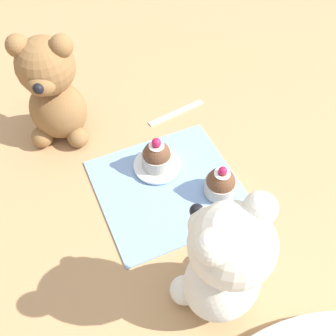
% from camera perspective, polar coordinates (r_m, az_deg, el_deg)
% --- Properties ---
extents(ground_plane, '(4.00, 4.00, 0.00)m').
position_cam_1_polar(ground_plane, '(0.69, -0.00, -2.88)').
color(ground_plane, tan).
extents(knitted_placemat, '(0.24, 0.23, 0.01)m').
position_cam_1_polar(knitted_placemat, '(0.69, -0.00, -2.74)').
color(knitted_placemat, '#7A9ED1').
rests_on(knitted_placemat, ground_plane).
extents(teddy_bear_cream, '(0.13, 0.13, 0.22)m').
position_cam_1_polar(teddy_bear_cream, '(0.50, 8.20, -13.61)').
color(teddy_bear_cream, silver).
rests_on(teddy_bear_cream, ground_plane).
extents(teddy_bear_tan, '(0.13, 0.13, 0.22)m').
position_cam_1_polar(teddy_bear_tan, '(0.73, -16.44, 10.61)').
color(teddy_bear_tan, olive).
rests_on(teddy_bear_tan, ground_plane).
extents(cupcake_near_cream_bear, '(0.05, 0.05, 0.06)m').
position_cam_1_polar(cupcake_near_cream_bear, '(0.67, 7.63, -2.23)').
color(cupcake_near_cream_bear, '#B2ADA3').
rests_on(cupcake_near_cream_bear, knitted_placemat).
extents(saucer_plate, '(0.09, 0.09, 0.01)m').
position_cam_1_polar(saucer_plate, '(0.71, -1.29, 0.53)').
color(saucer_plate, silver).
rests_on(saucer_plate, knitted_placemat).
extents(cupcake_near_tan_bear, '(0.05, 0.05, 0.07)m').
position_cam_1_polar(cupcake_near_tan_bear, '(0.69, -1.33, 1.86)').
color(cupcake_near_tan_bear, '#B2ADA3').
rests_on(cupcake_near_tan_bear, saucer_plate).
extents(teaspoon, '(0.13, 0.03, 0.01)m').
position_cam_1_polar(teaspoon, '(0.81, 1.22, 8.07)').
color(teaspoon, silver).
rests_on(teaspoon, ground_plane).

